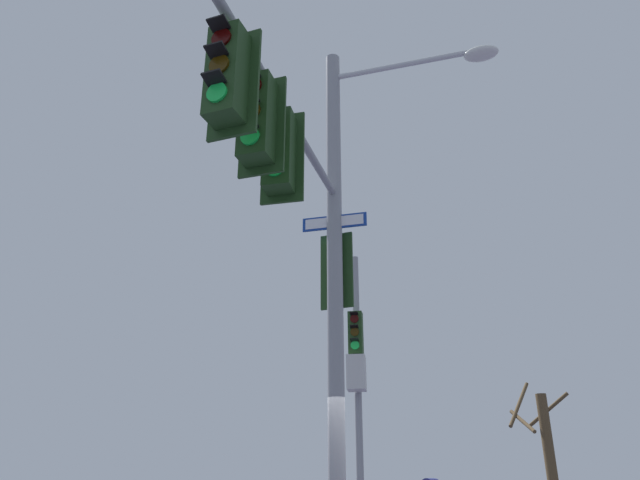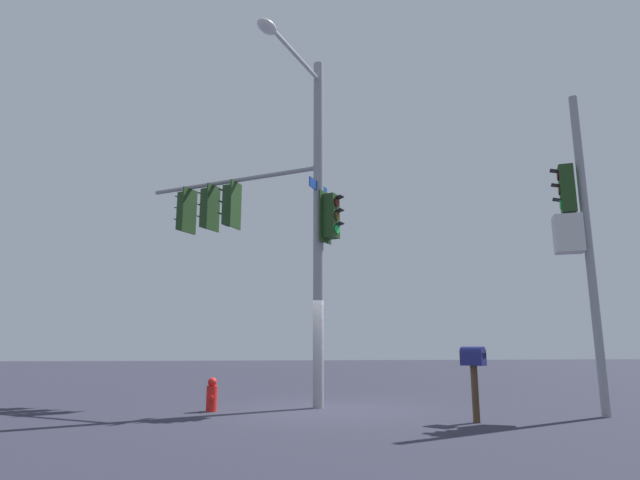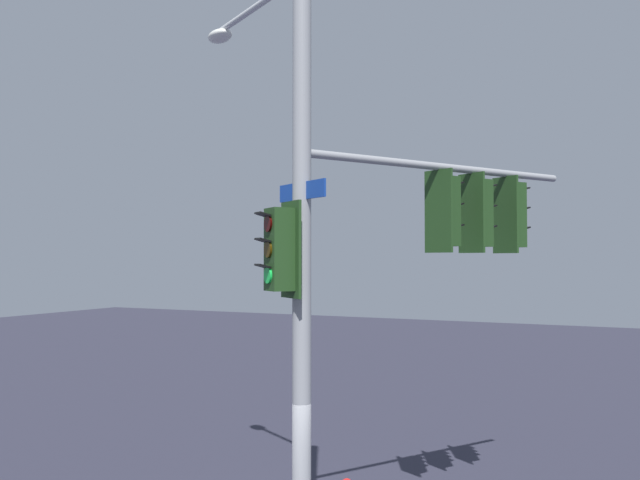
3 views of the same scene
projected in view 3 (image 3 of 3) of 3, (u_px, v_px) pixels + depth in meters
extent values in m
cylinder|color=gray|center=(302.00, 262.00, 9.02)|extent=(0.26, 0.26, 8.81)
cylinder|color=silver|center=(256.00, 6.00, 10.27)|extent=(2.36, 1.48, 0.10)
ellipsoid|color=silver|center=(220.00, 36.00, 11.39)|extent=(0.70, 0.62, 0.20)
cylinder|color=gray|center=(445.00, 167.00, 10.51)|extent=(2.84, 4.61, 0.12)
cube|color=#1E3D19|center=(446.00, 212.00, 10.50)|extent=(0.46, 0.43, 1.10)
cube|color=#1E3D19|center=(438.00, 211.00, 10.40)|extent=(0.52, 0.29, 1.30)
cylinder|color=#2F0403|center=(453.00, 191.00, 10.61)|extent=(0.21, 0.13, 0.22)
cube|color=black|center=(456.00, 184.00, 10.66)|extent=(0.26, 0.24, 0.06)
cylinder|color=#352504|center=(453.00, 212.00, 10.60)|extent=(0.21, 0.13, 0.22)
cube|color=black|center=(456.00, 205.00, 10.65)|extent=(0.26, 0.24, 0.06)
cylinder|color=#19D147|center=(453.00, 233.00, 10.59)|extent=(0.21, 0.13, 0.22)
cube|color=black|center=(456.00, 226.00, 10.64)|extent=(0.26, 0.24, 0.06)
cylinder|color=gray|center=(446.00, 172.00, 10.52)|extent=(0.04, 0.04, 0.15)
cube|color=#1E3D19|center=(479.00, 213.00, 10.90)|extent=(0.46, 0.45, 1.10)
cube|color=#1E3D19|center=(471.00, 213.00, 10.81)|extent=(0.50, 0.33, 1.30)
cylinder|color=#2F0403|center=(486.00, 193.00, 11.00)|extent=(0.20, 0.14, 0.22)
cube|color=black|center=(489.00, 186.00, 11.04)|extent=(0.26, 0.25, 0.06)
cylinder|color=#352504|center=(486.00, 214.00, 10.99)|extent=(0.20, 0.14, 0.22)
cube|color=black|center=(489.00, 207.00, 11.03)|extent=(0.26, 0.25, 0.06)
cylinder|color=#19D147|center=(486.00, 234.00, 10.98)|extent=(0.20, 0.14, 0.22)
cube|color=black|center=(489.00, 227.00, 11.02)|extent=(0.26, 0.25, 0.06)
cylinder|color=gray|center=(479.00, 175.00, 10.92)|extent=(0.04, 0.04, 0.15)
cube|color=#1E3D19|center=(513.00, 215.00, 11.35)|extent=(0.47, 0.45, 1.10)
cube|color=#1E3D19|center=(505.00, 215.00, 11.26)|extent=(0.48, 0.35, 1.30)
cylinder|color=#2F0403|center=(520.00, 196.00, 11.44)|extent=(0.20, 0.15, 0.22)
cube|color=black|center=(523.00, 189.00, 11.48)|extent=(0.26, 0.25, 0.06)
cylinder|color=#352504|center=(520.00, 215.00, 11.43)|extent=(0.20, 0.15, 0.22)
cube|color=black|center=(523.00, 209.00, 11.47)|extent=(0.26, 0.25, 0.06)
cylinder|color=#19D147|center=(520.00, 235.00, 11.42)|extent=(0.20, 0.15, 0.22)
cube|color=black|center=(523.00, 228.00, 11.46)|extent=(0.26, 0.25, 0.06)
cylinder|color=gray|center=(512.00, 179.00, 11.36)|extent=(0.04, 0.04, 0.15)
cube|color=#1E3D19|center=(279.00, 249.00, 8.84)|extent=(0.47, 0.46, 1.10)
cube|color=#1E3D19|center=(291.00, 250.00, 8.92)|extent=(0.47, 0.37, 1.30)
cylinder|color=#2F0403|center=(268.00, 224.00, 8.77)|extent=(0.19, 0.16, 0.22)
cube|color=black|center=(263.00, 214.00, 8.74)|extent=(0.26, 0.25, 0.06)
cylinder|color=#352504|center=(268.00, 249.00, 8.76)|extent=(0.19, 0.16, 0.22)
cube|color=black|center=(263.00, 240.00, 8.73)|extent=(0.26, 0.25, 0.06)
cylinder|color=#19D147|center=(268.00, 275.00, 8.75)|extent=(0.19, 0.16, 0.22)
cube|color=black|center=(263.00, 266.00, 8.72)|extent=(0.26, 0.25, 0.06)
cube|color=navy|center=(302.00, 191.00, 9.05)|extent=(0.97, 0.56, 0.24)
cube|color=white|center=(303.00, 191.00, 9.06)|extent=(0.88, 0.50, 0.18)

